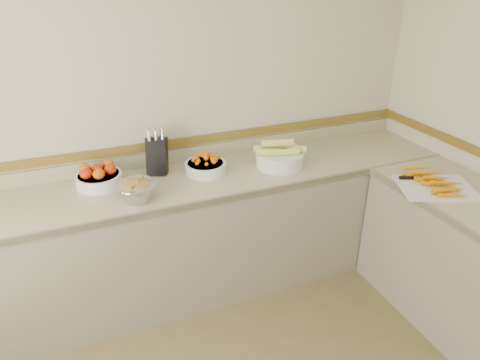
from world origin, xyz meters
name	(u,v)px	position (x,y,z in m)	size (l,w,h in m)	color
back_wall	(157,110)	(0.00, 2.00, 1.30)	(4.00, 4.00, 0.00)	beige
counter_back	(177,238)	(0.00, 1.68, 0.45)	(4.00, 0.65, 1.08)	tan
knife_block	(157,155)	(-0.05, 1.86, 1.03)	(0.19, 0.20, 0.33)	black
tomato_bowl	(99,177)	(-0.45, 1.81, 0.96)	(0.30, 0.30, 0.15)	white
cherry_tomato_bowl	(205,165)	(0.25, 1.74, 0.95)	(0.29, 0.29, 0.15)	white
corn_bowl	(279,156)	(0.77, 1.65, 0.97)	(0.37, 0.34, 0.20)	white
rhubarb_bowl	(137,190)	(-0.26, 1.51, 0.97)	(0.25, 0.25, 0.14)	#B2B2BA
cutting_board	(434,185)	(1.55, 0.96, 0.92)	(0.56, 0.51, 0.07)	silver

